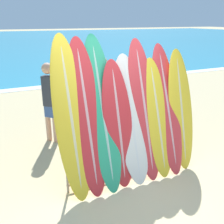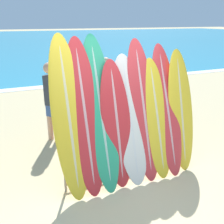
{
  "view_description": "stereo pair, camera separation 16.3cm",
  "coord_description": "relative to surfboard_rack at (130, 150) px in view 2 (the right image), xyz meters",
  "views": [
    {
      "loc": [
        -1.85,
        -2.81,
        2.66
      ],
      "look_at": [
        0.21,
        1.56,
        0.96
      ],
      "focal_mm": 42.0,
      "sensor_mm": 36.0,
      "label": 1
    },
    {
      "loc": [
        -1.7,
        -2.87,
        2.66
      ],
      "look_at": [
        0.21,
        1.56,
        0.96
      ],
      "focal_mm": 42.0,
      "sensor_mm": 36.0,
      "label": 2
    }
  ],
  "objects": [
    {
      "name": "ground_plane",
      "position": [
        -0.21,
        -0.76,
        -0.5
      ],
      "size": [
        160.0,
        160.0,
        0.0
      ],
      "primitive_type": "plane",
      "color": "#CCB789"
    },
    {
      "name": "ocean_water",
      "position": [
        -0.21,
        36.56,
        -0.5
      ],
      "size": [
        120.0,
        60.0,
        0.01
      ],
      "color": "teal",
      "rests_on": "ground_plane"
    },
    {
      "name": "surfboard_slot_7",
      "position": [
        0.75,
        0.05,
        0.64
      ],
      "size": [
        0.5,
        0.9,
        2.28
      ],
      "color": "red",
      "rests_on": "ground_plane"
    },
    {
      "name": "surfboard_slot_1",
      "position": [
        -0.78,
        0.07,
        0.71
      ],
      "size": [
        0.52,
        0.89,
        2.44
      ],
      "color": "red",
      "rests_on": "ground_plane"
    },
    {
      "name": "surfboard_rack",
      "position": [
        0.0,
        0.0,
        0.0
      ],
      "size": [
        2.38,
        0.04,
        0.93
      ],
      "color": "gray",
      "rests_on": "ground_plane"
    },
    {
      "name": "surfboard_slot_6",
      "position": [
        0.51,
        0.0,
        0.52
      ],
      "size": [
        0.51,
        0.77,
        2.05
      ],
      "color": "yellow",
      "rests_on": "ground_plane"
    },
    {
      "name": "surfboard_slot_2",
      "position": [
        -0.5,
        0.08,
        0.73
      ],
      "size": [
        0.52,
        0.96,
        2.47
      ],
      "color": "#289E70",
      "rests_on": "ground_plane"
    },
    {
      "name": "surfboard_slot_8",
      "position": [
        1.04,
        0.02,
        0.59
      ],
      "size": [
        0.51,
        0.64,
        2.18
      ],
      "color": "yellow",
      "rests_on": "ground_plane"
    },
    {
      "name": "surfboard_slot_0",
      "position": [
        -1.03,
        0.08,
        0.74
      ],
      "size": [
        0.53,
        0.88,
        2.49
      ],
      "color": "yellow",
      "rests_on": "ground_plane"
    },
    {
      "name": "person_far_right",
      "position": [
        2.5,
        3.04,
        0.42
      ],
      "size": [
        0.28,
        0.23,
        1.69
      ],
      "rotation": [
        0.0,
        0.0,
        0.07
      ],
      "color": "tan",
      "rests_on": "ground_plane"
    },
    {
      "name": "surfboard_slot_3",
      "position": [
        -0.26,
        -0.0,
        0.54
      ],
      "size": [
        0.52,
        0.65,
        2.08
      ],
      "color": "red",
      "rests_on": "ground_plane"
    },
    {
      "name": "person_mid_beach",
      "position": [
        0.73,
        2.91,
        0.43
      ],
      "size": [
        0.29,
        0.25,
        1.72
      ],
      "rotation": [
        0.0,
        0.0,
        5.83
      ],
      "color": "beige",
      "rests_on": "ground_plane"
    },
    {
      "name": "surfboard_slot_4",
      "position": [
        0.0,
        0.03,
        0.56
      ],
      "size": [
        0.58,
        0.81,
        2.14
      ],
      "color": "silver",
      "rests_on": "ground_plane"
    },
    {
      "name": "surfboard_slot_5",
      "position": [
        0.27,
        0.07,
        0.69
      ],
      "size": [
        0.52,
        0.86,
        2.38
      ],
      "color": "red",
      "rests_on": "ground_plane"
    },
    {
      "name": "person_near_water",
      "position": [
        0.35,
        4.86,
        0.33
      ],
      "size": [
        0.2,
        0.25,
        1.52
      ],
      "rotation": [
        0.0,
        0.0,
        1.8
      ],
      "color": "beige",
      "rests_on": "ground_plane"
    },
    {
      "name": "person_far_left",
      "position": [
        -0.94,
        2.02,
        0.48
      ],
      "size": [
        0.3,
        0.3,
        1.81
      ],
      "rotation": [
        0.0,
        0.0,
        2.35
      ],
      "color": "tan",
      "rests_on": "ground_plane"
    }
  ]
}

